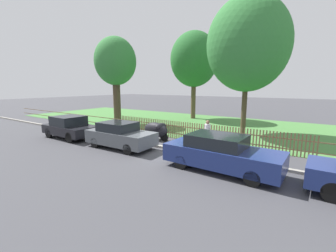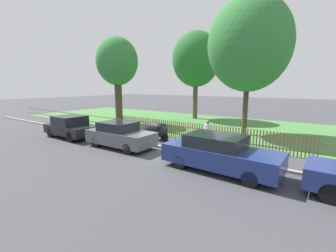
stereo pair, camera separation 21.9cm
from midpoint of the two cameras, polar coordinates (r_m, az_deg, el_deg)
ground_plane at (r=11.80m, az=1.02°, el=-6.34°), size 120.00×120.00×0.00m
kerb_stone at (r=11.86m, az=1.29°, el=-5.94°), size 43.94×0.20×0.12m
grass_strip at (r=19.18m, az=14.73°, el=-0.23°), size 43.94×11.84×0.01m
park_fence at (r=13.72m, az=6.60°, el=-1.61°), size 43.94×0.05×1.14m
parked_car_silver_hatchback at (r=15.98m, az=-23.95°, el=-0.21°), size 3.80×1.89×1.42m
parked_car_black_saloon at (r=12.53m, az=-12.56°, el=-2.25°), size 3.91×1.78×1.41m
parked_car_navy_estate at (r=9.19m, az=12.57°, el=-6.67°), size 4.61×1.88×1.44m
covered_motorcycle at (r=13.98m, az=-3.44°, el=-0.91°), size 1.89×0.95×1.11m
tree_nearest_kerb at (r=20.85m, az=-13.51°, el=15.45°), size 3.62×3.62×7.56m
tree_behind_motorcycle at (r=23.53m, az=6.37°, el=16.42°), size 4.75×4.75×8.71m
tree_mid_park at (r=16.56m, az=19.24°, el=18.95°), size 5.38×5.38×9.14m
pedestrian_near_fence at (r=12.20m, az=9.47°, el=-1.69°), size 0.44×0.44×1.55m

